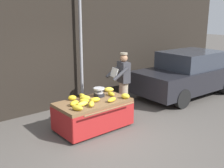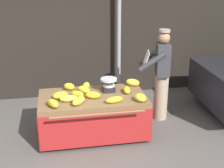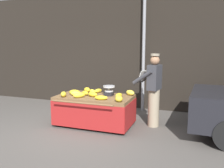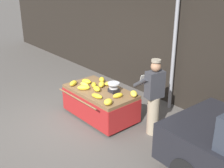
# 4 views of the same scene
# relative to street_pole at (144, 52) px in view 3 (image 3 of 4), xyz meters

# --- Properties ---
(ground_plane) EXTENTS (60.00, 60.00, 0.00)m
(ground_plane) POSITION_rel_street_pole_xyz_m (-0.96, -2.55, -1.69)
(ground_plane) COLOR #514C47
(back_wall) EXTENTS (16.00, 0.24, 3.43)m
(back_wall) POSITION_rel_street_pole_xyz_m (-0.96, 0.31, 0.02)
(back_wall) COLOR black
(back_wall) RESTS_ON ground
(street_pole) EXTENTS (0.09, 0.09, 3.39)m
(street_pole) POSITION_rel_street_pole_xyz_m (0.00, 0.00, 0.00)
(street_pole) COLOR gray
(street_pole) RESTS_ON ground
(banana_cart) EXTENTS (1.80, 1.19, 0.72)m
(banana_cart) POSITION_rel_street_pole_xyz_m (-0.79, -1.69, -1.17)
(banana_cart) COLOR brown
(banana_cart) RESTS_ON ground
(weighing_scale) EXTENTS (0.28, 0.28, 0.23)m
(weighing_scale) POSITION_rel_street_pole_xyz_m (-0.49, -1.52, -0.86)
(weighing_scale) COLOR black
(weighing_scale) RESTS_ON banana_cart
(banana_bunch_0) EXTENTS (0.15, 0.26, 0.10)m
(banana_bunch_0) POSITION_rel_street_pole_xyz_m (-0.20, -1.65, -0.93)
(banana_bunch_0) COLOR gold
(banana_bunch_0) RESTS_ON banana_cart
(banana_bunch_1) EXTENTS (0.27, 0.29, 0.12)m
(banana_bunch_1) POSITION_rel_street_pole_xyz_m (-0.92, -1.53, -0.91)
(banana_bunch_1) COLOR yellow
(banana_bunch_1) RESTS_ON banana_cart
(banana_bunch_2) EXTENTS (0.23, 0.26, 0.13)m
(banana_bunch_2) POSITION_rel_street_pole_xyz_m (-0.07, -2.04, -0.91)
(banana_bunch_2) COLOR yellow
(banana_bunch_2) RESTS_ON banana_cart
(banana_bunch_3) EXTENTS (0.19, 0.30, 0.10)m
(banana_bunch_3) POSITION_rel_street_pole_xyz_m (-0.86, -1.32, -0.93)
(banana_bunch_3) COLOR gold
(banana_bunch_3) RESTS_ON banana_cart
(banana_bunch_4) EXTENTS (0.28, 0.31, 0.12)m
(banana_bunch_4) POSITION_rel_street_pole_xyz_m (-1.05, -1.98, -0.92)
(banana_bunch_4) COLOR yellow
(banana_bunch_4) RESTS_ON banana_cart
(banana_bunch_5) EXTENTS (0.29, 0.13, 0.11)m
(banana_bunch_5) POSITION_rel_street_pole_xyz_m (-1.19, -1.85, -0.92)
(banana_bunch_5) COLOR yellow
(banana_bunch_5) RESTS_ON banana_cart
(banana_bunch_6) EXTENTS (0.24, 0.22, 0.12)m
(banana_bunch_6) POSITION_rel_street_pole_xyz_m (-1.15, -1.33, -0.91)
(banana_bunch_6) COLOR gold
(banana_bunch_6) RESTS_ON banana_cart
(banana_bunch_7) EXTENTS (0.25, 0.23, 0.11)m
(banana_bunch_7) POSITION_rel_street_pole_xyz_m (-1.04, -1.68, -0.92)
(banana_bunch_7) COLOR gold
(banana_bunch_7) RESTS_ON banana_cart
(banana_bunch_8) EXTENTS (0.29, 0.23, 0.12)m
(banana_bunch_8) POSITION_rel_street_pole_xyz_m (-1.32, -1.69, -0.92)
(banana_bunch_8) COLOR gold
(banana_bunch_8) RESTS_ON banana_cart
(banana_bunch_9) EXTENTS (0.23, 0.30, 0.12)m
(banana_bunch_9) POSITION_rel_street_pole_xyz_m (-1.44, -2.01, -0.92)
(banana_bunch_9) COLOR gold
(banana_bunch_9) RESTS_ON banana_cart
(banana_bunch_10) EXTENTS (0.29, 0.27, 0.12)m
(banana_bunch_10) POSITION_rel_street_pole_xyz_m (-0.01, -1.33, -0.91)
(banana_bunch_10) COLOR yellow
(banana_bunch_10) RESTS_ON banana_cart
(banana_bunch_11) EXTENTS (0.31, 0.18, 0.10)m
(banana_bunch_11) POSITION_rel_street_pole_xyz_m (-0.48, -2.02, -0.93)
(banana_bunch_11) COLOR gold
(banana_bunch_11) RESTS_ON banana_cart
(banana_bunch_12) EXTENTS (0.27, 0.21, 0.11)m
(banana_bunch_12) POSITION_rel_street_pole_xyz_m (-0.79, -1.78, -0.92)
(banana_bunch_12) COLOR gold
(banana_bunch_12) RESTS_ON banana_cart
(vendor_person) EXTENTS (0.65, 0.60, 1.71)m
(vendor_person) POSITION_rel_street_pole_xyz_m (0.54, -1.28, -0.82)
(vendor_person) COLOR gray
(vendor_person) RESTS_ON ground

